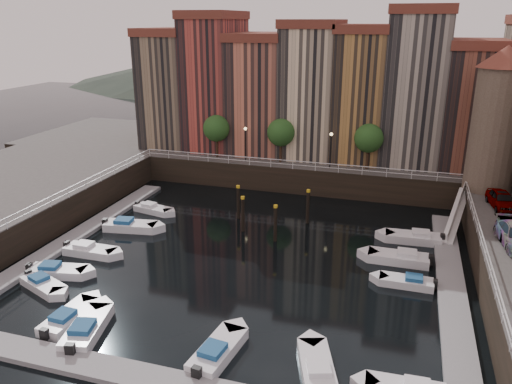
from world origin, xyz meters
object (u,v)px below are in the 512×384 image
(boat_left_0, at_px, (43,284))
(car_b, at_px, (509,230))
(boat_left_2, at_px, (90,250))
(car_a, at_px, (501,201))
(gangway, at_px, (457,213))
(boat_left_1, at_px, (57,271))
(mooring_pilings, at_px, (266,212))
(corner_tower, at_px, (497,118))

(boat_left_0, distance_m, car_b, 35.57)
(boat_left_2, distance_m, car_a, 36.27)
(boat_left_0, bearing_deg, gangway, 55.74)
(gangway, height_order, boat_left_0, gangway)
(boat_left_0, bearing_deg, boat_left_1, 121.41)
(gangway, relative_size, mooring_pilings, 1.15)
(corner_tower, xyz_separation_m, car_b, (0.17, -11.93, -6.54))
(boat_left_1, distance_m, car_a, 38.15)
(boat_left_1, xyz_separation_m, boat_left_2, (0.28, 3.92, 0.01))
(corner_tower, xyz_separation_m, car_a, (0.56, -5.29, -6.42))
(gangway, bearing_deg, boat_left_1, -148.93)
(corner_tower, distance_m, boat_left_0, 42.30)
(boat_left_1, distance_m, car_b, 35.22)
(boat_left_0, height_order, boat_left_1, boat_left_1)
(boat_left_2, xyz_separation_m, car_b, (33.08, 6.89, 3.28))
(gangway, relative_size, boat_left_0, 1.88)
(mooring_pilings, relative_size, car_a, 1.61)
(boat_left_1, bearing_deg, car_b, 5.89)
(corner_tower, distance_m, mooring_pilings, 23.63)
(gangway, xyz_separation_m, car_b, (3.07, -7.43, 1.74))
(mooring_pilings, distance_m, car_b, 20.64)
(boat_left_1, xyz_separation_m, car_b, (33.36, 10.82, 3.29))
(gangway, bearing_deg, boat_left_2, -154.48)
(mooring_pilings, bearing_deg, boat_left_0, -128.66)
(boat_left_2, distance_m, car_b, 33.95)
(gangway, relative_size, car_a, 1.84)
(mooring_pilings, relative_size, boat_left_2, 1.51)
(corner_tower, height_order, car_a, corner_tower)
(mooring_pilings, height_order, boat_left_2, mooring_pilings)
(gangway, height_order, boat_left_2, gangway)
(boat_left_1, bearing_deg, car_a, 15.28)
(boat_left_1, height_order, car_b, car_b)
(mooring_pilings, relative_size, boat_left_0, 1.64)
(boat_left_2, bearing_deg, car_b, 11.33)
(corner_tower, distance_m, car_a, 8.34)
(corner_tower, xyz_separation_m, mooring_pilings, (-20.15, -8.90, -8.54))
(gangway, height_order, car_b, car_b)
(corner_tower, height_order, boat_left_0, corner_tower)
(gangway, relative_size, boat_left_1, 1.72)
(corner_tower, relative_size, boat_left_1, 2.85)
(mooring_pilings, xyz_separation_m, boat_left_1, (-13.04, -13.85, -1.28))
(boat_left_2, bearing_deg, car_a, 21.58)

